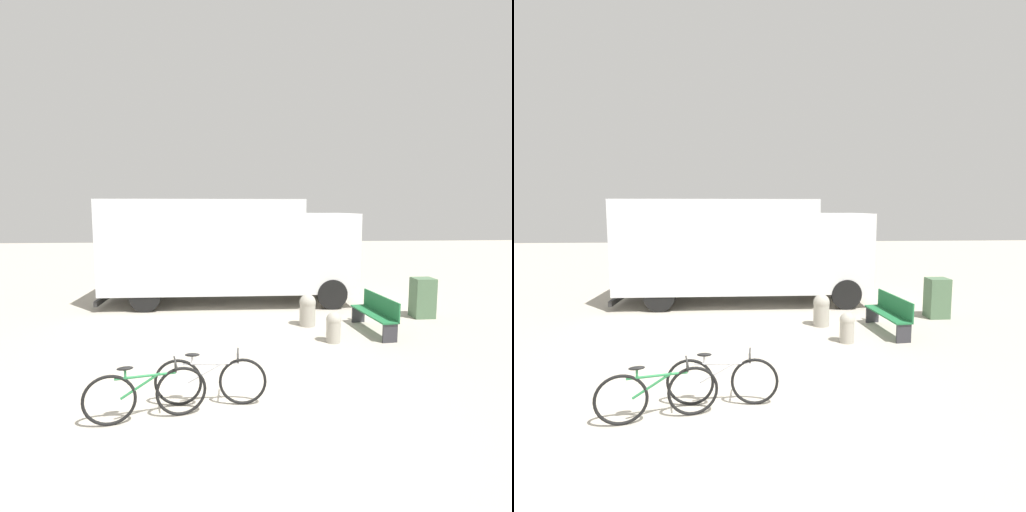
{
  "view_description": "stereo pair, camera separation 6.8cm",
  "coord_description": "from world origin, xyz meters",
  "views": [
    {
      "loc": [
        0.3,
        -5.78,
        2.93
      ],
      "look_at": [
        1.11,
        4.72,
        1.69
      ],
      "focal_mm": 28.0,
      "sensor_mm": 36.0,
      "label": 1
    },
    {
      "loc": [
        0.37,
        -5.79,
        2.93
      ],
      "look_at": [
        1.11,
        4.72,
        1.69
      ],
      "focal_mm": 28.0,
      "sensor_mm": 36.0,
      "label": 2
    }
  ],
  "objects": [
    {
      "name": "ground_plane",
      "position": [
        0.0,
        0.0,
        0.0
      ],
      "size": [
        60.0,
        60.0,
        0.0
      ],
      "primitive_type": "plane",
      "color": "#A8A091"
    },
    {
      "name": "delivery_truck",
      "position": [
        0.35,
        6.73,
        1.77
      ],
      "size": [
        7.71,
        2.65,
        3.21
      ],
      "rotation": [
        0.0,
        0.0,
        -0.01
      ],
      "color": "silver",
      "rests_on": "ground"
    },
    {
      "name": "park_bench",
      "position": [
        3.89,
        3.3,
        0.48
      ],
      "size": [
        0.57,
        1.76,
        0.88
      ],
      "rotation": [
        0.0,
        0.0,
        1.67
      ],
      "color": "#1E6638",
      "rests_on": "ground"
    },
    {
      "name": "bicycle_near",
      "position": [
        -0.82,
        -0.42,
        0.38
      ],
      "size": [
        1.65,
        0.5,
        0.81
      ],
      "rotation": [
        0.0,
        0.0,
        0.21
      ],
      "color": "black",
      "rests_on": "ground"
    },
    {
      "name": "bicycle_middle",
      "position": [
        0.06,
        -0.04,
        0.38
      ],
      "size": [
        1.68,
        0.44,
        0.81
      ],
      "rotation": [
        0.0,
        0.0,
        -0.04
      ],
      "color": "black",
      "rests_on": "ground"
    },
    {
      "name": "bollard_near_bench",
      "position": [
        2.67,
        2.61,
        0.36
      ],
      "size": [
        0.33,
        0.33,
        0.67
      ],
      "color": "#9E998C",
      "rests_on": "ground"
    },
    {
      "name": "bollard_far_bench",
      "position": [
        2.35,
        3.91,
        0.43
      ],
      "size": [
        0.42,
        0.42,
        0.8
      ],
      "color": "#9E998C",
      "rests_on": "ground"
    },
    {
      "name": "utility_box",
      "position": [
        5.63,
        4.46,
        0.54
      ],
      "size": [
        0.55,
        0.49,
        1.08
      ],
      "color": "#4C6B4C",
      "rests_on": "ground"
    }
  ]
}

